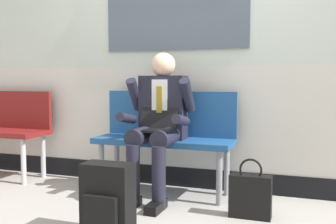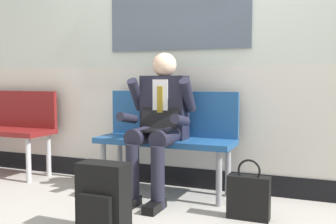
# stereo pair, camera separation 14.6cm
# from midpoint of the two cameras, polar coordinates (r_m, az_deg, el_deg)

# --- Properties ---
(ground_plane) EXTENTS (18.00, 18.00, 0.00)m
(ground_plane) POSITION_cam_midpoint_polar(r_m,az_deg,el_deg) (3.24, -0.07, -13.55)
(ground_plane) COLOR #9E9991
(station_wall) EXTENTS (6.54, 0.17, 2.63)m
(station_wall) POSITION_cam_midpoint_polar(r_m,az_deg,el_deg) (3.73, 3.39, 9.15)
(station_wall) COLOR beige
(station_wall) RESTS_ON ground
(bench_with_person) EXTENTS (1.23, 0.42, 0.91)m
(bench_with_person) POSITION_cam_midpoint_polar(r_m,az_deg,el_deg) (3.56, -1.44, -2.94)
(bench_with_person) COLOR navy
(bench_with_person) RESTS_ON ground
(bench_empty) EXTENTS (1.05, 0.42, 0.89)m
(bench_empty) POSITION_cam_midpoint_polar(r_m,az_deg,el_deg) (4.55, -23.59, -1.80)
(bench_empty) COLOR maroon
(bench_empty) RESTS_ON ground
(person_seated) EXTENTS (0.57, 0.70, 1.25)m
(person_seated) POSITION_cam_midpoint_polar(r_m,az_deg,el_deg) (3.36, -2.67, -1.23)
(person_seated) COLOR #1E1E2D
(person_seated) RESTS_ON ground
(backpack) EXTENTS (0.33, 0.21, 0.47)m
(backpack) POSITION_cam_midpoint_polar(r_m,az_deg,el_deg) (2.68, -10.30, -12.36)
(backpack) COLOR black
(backpack) RESTS_ON ground
(handbag) EXTENTS (0.30, 0.12, 0.44)m
(handbag) POSITION_cam_midpoint_polar(r_m,az_deg,el_deg) (3.02, 10.37, -11.72)
(handbag) COLOR black
(handbag) RESTS_ON ground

